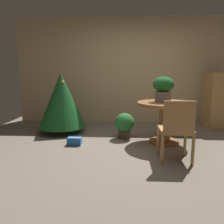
# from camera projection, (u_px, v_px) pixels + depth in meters

# --- Properties ---
(ground_plane) EXTENTS (6.60, 6.60, 0.00)m
(ground_plane) POSITION_uv_depth(u_px,v_px,m) (142.00, 151.00, 3.57)
(ground_plane) COLOR #756B5B
(back_wall_panel) EXTENTS (6.00, 0.10, 2.60)m
(back_wall_panel) POSITION_uv_depth(u_px,v_px,m) (136.00, 71.00, 5.51)
(back_wall_panel) COLOR tan
(back_wall_panel) RESTS_ON ground_plane
(round_dining_table) EXTENTS (1.01, 1.01, 0.74)m
(round_dining_table) POSITION_uv_depth(u_px,v_px,m) (165.00, 114.00, 3.92)
(round_dining_table) COLOR brown
(round_dining_table) RESTS_ON ground_plane
(flower_vase) EXTENTS (0.37, 0.37, 0.45)m
(flower_vase) POSITION_uv_depth(u_px,v_px,m) (163.00, 88.00, 3.90)
(flower_vase) COLOR #665B51
(flower_vase) RESTS_ON round_dining_table
(wooden_chair_near) EXTENTS (0.46, 0.44, 0.89)m
(wooden_chair_near) POSITION_uv_depth(u_px,v_px,m) (177.00, 127.00, 3.07)
(wooden_chair_near) COLOR #B27F4C
(wooden_chair_near) RESTS_ON ground_plane
(holiday_tree) EXTENTS (0.99, 0.99, 1.26)m
(holiday_tree) POSITION_uv_depth(u_px,v_px,m) (62.00, 100.00, 4.61)
(holiday_tree) COLOR brown
(holiday_tree) RESTS_ON ground_plane
(gift_box_blue) EXTENTS (0.24, 0.17, 0.14)m
(gift_box_blue) POSITION_uv_depth(u_px,v_px,m) (75.00, 141.00, 3.88)
(gift_box_blue) COLOR #1E569E
(gift_box_blue) RESTS_ON ground_plane
(wooden_cabinet) EXTENTS (0.51, 0.64, 1.26)m
(wooden_cabinet) POSITION_uv_depth(u_px,v_px,m) (217.00, 101.00, 5.00)
(wooden_cabinet) COLOR #B27F4C
(wooden_cabinet) RESTS_ON ground_plane
(potted_plant) EXTENTS (0.37, 0.37, 0.49)m
(potted_plant) POSITION_uv_depth(u_px,v_px,m) (125.00, 124.00, 4.25)
(potted_plant) COLOR #4C382D
(potted_plant) RESTS_ON ground_plane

